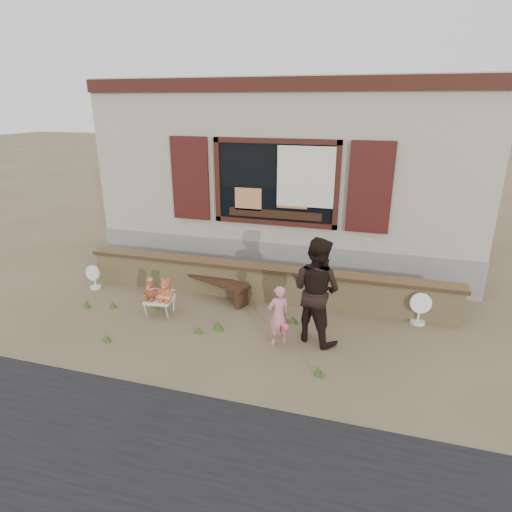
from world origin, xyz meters
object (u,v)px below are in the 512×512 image
(folding_chair, at_px, (159,301))
(teddy_bear_left, at_px, (151,289))
(adult, at_px, (316,290))
(teddy_bear_right, at_px, (166,289))
(bench, at_px, (214,283))
(child, at_px, (278,315))

(folding_chair, distance_m, teddy_bear_left, 0.26)
(adult, bearing_deg, teddy_bear_right, 23.39)
(bench, xyz_separation_m, folding_chair, (-0.68, -0.91, -0.03))
(teddy_bear_right, bearing_deg, child, -17.42)
(teddy_bear_left, height_order, teddy_bear_right, teddy_bear_right)
(folding_chair, height_order, teddy_bear_right, teddy_bear_right)
(child, height_order, adult, adult)
(bench, bearing_deg, adult, -3.94)
(folding_chair, distance_m, teddy_bear_right, 0.27)
(teddy_bear_left, xyz_separation_m, child, (2.38, -0.36, 0.01))
(adult, bearing_deg, folding_chair, 23.85)
(teddy_bear_left, bearing_deg, folding_chair, -0.00)
(folding_chair, height_order, child, child)
(bench, bearing_deg, folding_chair, -104.86)
(folding_chair, bearing_deg, teddy_bear_left, 180.00)
(folding_chair, xyz_separation_m, adult, (2.75, -0.09, 0.59))
(bench, distance_m, adult, 2.37)
(teddy_bear_right, relative_size, child, 0.43)
(teddy_bear_right, bearing_deg, adult, -9.05)
(bench, height_order, teddy_bear_right, teddy_bear_right)
(bench, distance_m, child, 2.03)
(bench, relative_size, folding_chair, 3.10)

